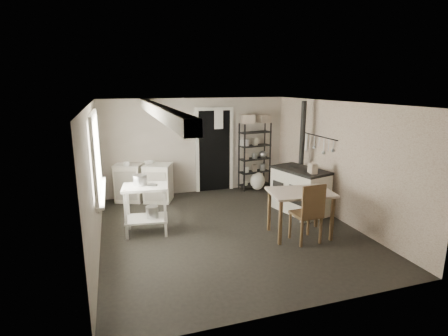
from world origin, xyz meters
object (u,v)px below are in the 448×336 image
object	(u,v)px
flour_sack	(257,181)
prep_table	(146,212)
shelf_rack	(255,152)
work_table	(300,215)
base_cabinets	(144,181)
stove	(300,191)
chair	(306,214)
stockpot	(140,182)

from	to	relation	value
flour_sack	prep_table	bearing A→B (deg)	-147.67
shelf_rack	work_table	world-z (taller)	shelf_rack
base_cabinets	shelf_rack	distance (m)	2.82
base_cabinets	stove	distance (m)	3.48
base_cabinets	flour_sack	distance (m)	2.82
shelf_rack	base_cabinets	bearing A→B (deg)	172.92
work_table	chair	world-z (taller)	chair
base_cabinets	chair	distance (m)	3.86
stove	prep_table	bearing A→B (deg)	167.62
stockpot	flour_sack	bearing A→B (deg)	30.79
prep_table	shelf_rack	bearing A→B (deg)	34.50
work_table	chair	bearing A→B (deg)	-96.12
base_cabinets	chair	xyz separation A→B (m)	(2.40, -3.03, 0.02)
stove	flour_sack	size ratio (longest dim) A/B	2.56
prep_table	stove	distance (m)	3.16
prep_table	base_cabinets	xyz separation A→B (m)	(0.13, 1.87, 0.06)
shelf_rack	flour_sack	bearing A→B (deg)	-85.89
stove	work_table	xyz separation A→B (m)	(-0.60, -1.06, -0.06)
chair	prep_table	bearing A→B (deg)	153.25
prep_table	shelf_rack	distance (m)	3.57
stockpot	base_cabinets	bearing A→B (deg)	83.53
chair	stove	bearing A→B (deg)	62.01
chair	stockpot	bearing A→B (deg)	152.67
stockpot	stove	world-z (taller)	stockpot
stockpot	stove	distance (m)	3.27
stove	work_table	bearing A→B (deg)	-134.69
prep_table	stove	xyz separation A→B (m)	(3.16, 0.15, 0.04)
stockpot	stove	xyz separation A→B (m)	(3.23, 0.08, -0.50)
prep_table	flour_sack	bearing A→B (deg)	32.33
shelf_rack	stockpot	bearing A→B (deg)	-156.70
chair	base_cabinets	bearing A→B (deg)	126.16
stove	flour_sack	xyz separation A→B (m)	(-0.22, 1.71, -0.20)
shelf_rack	work_table	bearing A→B (deg)	-106.56
stove	chair	distance (m)	1.45
stockpot	flour_sack	world-z (taller)	stockpot
stove	chair	xyz separation A→B (m)	(-0.63, -1.30, 0.04)
stockpot	base_cabinets	xyz separation A→B (m)	(0.21, 1.81, -0.48)
stockpot	work_table	size ratio (longest dim) A/B	0.24
shelf_rack	stove	xyz separation A→B (m)	(0.25, -1.85, -0.51)
prep_table	base_cabinets	size ratio (longest dim) A/B	0.67
stockpot	shelf_rack	xyz separation A→B (m)	(2.98, 1.93, 0.01)
shelf_rack	chair	bearing A→B (deg)	-106.50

